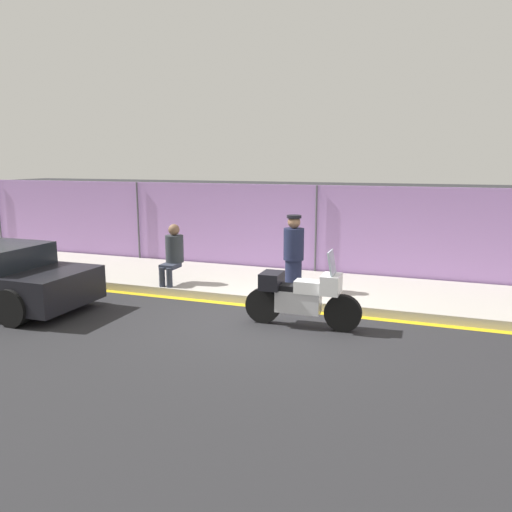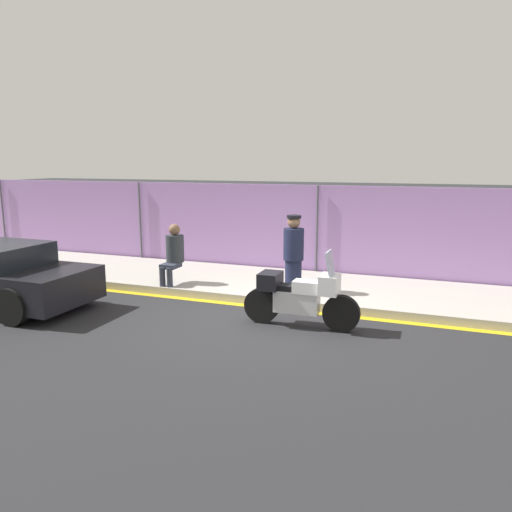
{
  "view_description": "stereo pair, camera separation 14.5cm",
  "coord_description": "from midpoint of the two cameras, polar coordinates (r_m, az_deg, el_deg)",
  "views": [
    {
      "loc": [
        2.81,
        -8.5,
        2.95
      ],
      "look_at": [
        -0.85,
        1.6,
        0.89
      ],
      "focal_mm": 35.0,
      "sensor_mm": 36.0,
      "label": 1
    },
    {
      "loc": [
        2.94,
        -8.45,
        2.95
      ],
      "look_at": [
        -0.85,
        1.6,
        0.89
      ],
      "focal_mm": 35.0,
      "sensor_mm": 36.0,
      "label": 2
    }
  ],
  "objects": [
    {
      "name": "officer_standing",
      "position": [
        10.72,
        4.69,
        0.35
      ],
      "size": [
        0.44,
        0.44,
        1.64
      ],
      "color": "#191E38",
      "rests_on": "sidewalk"
    },
    {
      "name": "sidewalk",
      "position": [
        11.51,
        5.52,
        -3.6
      ],
      "size": [
        38.58,
        2.84,
        0.18
      ],
      "color": "#ADA89E",
      "rests_on": "ground_plane"
    },
    {
      "name": "curb_paint_stripe",
      "position": [
        10.13,
        3.26,
        -6.08
      ],
      "size": [
        38.58,
        0.18,
        0.01
      ],
      "color": "gold",
      "rests_on": "ground_plane"
    },
    {
      "name": "ground_plane",
      "position": [
        9.43,
        1.83,
        -7.4
      ],
      "size": [
        120.0,
        120.0,
        0.0
      ],
      "primitive_type": "plane",
      "color": "#262628"
    },
    {
      "name": "storefront_fence",
      "position": [
        12.74,
        7.4,
        2.75
      ],
      "size": [
        36.65,
        0.17,
        2.35
      ],
      "color": "#AD7FC6",
      "rests_on": "ground_plane"
    },
    {
      "name": "motorcycle",
      "position": [
        8.97,
        5.48,
        -4.59
      ],
      "size": [
        2.13,
        0.51,
        1.42
      ],
      "rotation": [
        0.0,
        0.0,
        0.01
      ],
      "color": "black",
      "rests_on": "ground_plane"
    },
    {
      "name": "person_seated_on_curb",
      "position": [
        11.51,
        -9.04,
        0.58
      ],
      "size": [
        0.41,
        0.71,
        1.36
      ],
      "color": "#2D3342",
      "rests_on": "sidewalk"
    }
  ]
}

